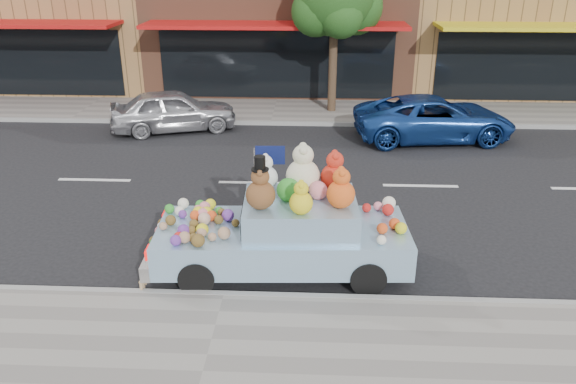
# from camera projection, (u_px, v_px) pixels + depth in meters

# --- Properties ---
(ground) EXTENTS (120.00, 120.00, 0.00)m
(ground) POSITION_uv_depth(u_px,v_px,m) (255.00, 183.00, 13.70)
(ground) COLOR black
(ground) RESTS_ON ground
(near_sidewalk) EXTENTS (60.00, 3.00, 0.12)m
(near_sidewalk) POSITION_uv_depth(u_px,v_px,m) (208.00, 358.00, 7.71)
(near_sidewalk) COLOR gray
(near_sidewalk) RESTS_ON ground
(far_sidewalk) EXTENTS (60.00, 3.00, 0.12)m
(far_sidewalk) POSITION_uv_depth(u_px,v_px,m) (274.00, 111.00, 19.64)
(far_sidewalk) COLOR gray
(far_sidewalk) RESTS_ON ground
(near_kerb) EXTENTS (60.00, 0.12, 0.13)m
(near_kerb) POSITION_uv_depth(u_px,v_px,m) (224.00, 296.00, 9.09)
(near_kerb) COLOR gray
(near_kerb) RESTS_ON ground
(far_kerb) EXTENTS (60.00, 0.12, 0.13)m
(far_kerb) POSITION_uv_depth(u_px,v_px,m) (271.00, 123.00, 18.27)
(far_kerb) COLOR gray
(far_kerb) RESTS_ON ground
(street_tree) EXTENTS (3.00, 2.70, 5.22)m
(street_tree) POSITION_uv_depth(u_px,v_px,m) (335.00, 2.00, 18.17)
(street_tree) COLOR #38281C
(street_tree) RESTS_ON ground
(car_silver) EXTENTS (4.12, 2.64, 1.31)m
(car_silver) POSITION_uv_depth(u_px,v_px,m) (174.00, 110.00, 17.46)
(car_silver) COLOR #BABAC0
(car_silver) RESTS_ON ground
(car_blue) EXTENTS (4.91, 2.69, 1.30)m
(car_blue) POSITION_uv_depth(u_px,v_px,m) (434.00, 118.00, 16.65)
(car_blue) COLOR #1B4396
(car_blue) RESTS_ON ground
(art_car) EXTENTS (4.56, 1.96, 2.25)m
(art_car) POSITION_uv_depth(u_px,v_px,m) (285.00, 228.00, 9.69)
(art_car) COLOR black
(art_car) RESTS_ON ground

